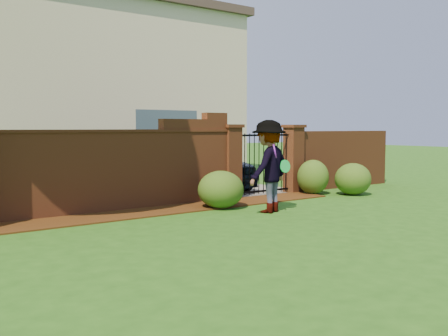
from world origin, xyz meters
TOP-DOWN VIEW (x-y plane):
  - ground at (0.00, 0.00)m, footprint 80.00×80.00m
  - mulch_bed at (-0.95, 3.34)m, footprint 11.10×1.08m
  - brick_wall at (-2.01, 4.00)m, footprint 8.70×0.31m
  - brick_wall_return at (6.60, 4.00)m, footprint 4.00×0.25m
  - pillar_left at (2.40, 4.00)m, footprint 0.50×0.50m
  - pillar_right at (4.60, 4.00)m, footprint 0.50×0.50m
  - iron_gate at (3.50, 4.00)m, footprint 1.78×0.03m
  - driveway at (3.50, 8.00)m, footprint 3.20×8.00m
  - house at (1.00, 12.00)m, footprint 12.40×6.40m
  - car at (3.04, 6.18)m, footprint 2.02×4.46m
  - shrub_left at (1.29, 2.91)m, footprint 1.03×1.03m
  - shrub_middle at (4.71, 3.36)m, footprint 0.85×0.85m
  - shrub_right at (5.47, 2.63)m, footprint 0.96×0.96m
  - man at (1.81, 1.85)m, footprint 1.44×1.10m
  - frisbee_purple at (1.60, 1.48)m, footprint 0.26×0.27m
  - frisbee_green at (2.11, 1.72)m, footprint 0.28×0.08m

SIDE VIEW (x-z plane):
  - ground at x=0.00m, z-range -0.01..0.00m
  - driveway at x=3.50m, z-range 0.00..0.01m
  - mulch_bed at x=-0.95m, z-range 0.00..0.03m
  - shrub_left at x=1.29m, z-range 0.00..0.84m
  - shrub_right at x=5.47m, z-range 0.00..0.85m
  - shrub_middle at x=4.71m, z-range 0.00..0.94m
  - car at x=3.04m, z-range 0.00..1.49m
  - brick_wall_return at x=6.60m, z-range 0.00..1.70m
  - iron_gate at x=3.50m, z-range 0.05..1.65m
  - brick_wall at x=-2.01m, z-range -0.15..2.01m
  - pillar_left at x=2.40m, z-range 0.02..1.90m
  - pillar_right at x=4.60m, z-range 0.02..1.90m
  - frisbee_green at x=2.11m, z-range 0.84..1.12m
  - man at x=1.81m, z-range 0.00..1.96m
  - frisbee_purple at x=1.60m, z-range 1.18..1.46m
  - house at x=1.00m, z-range 0.01..6.31m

